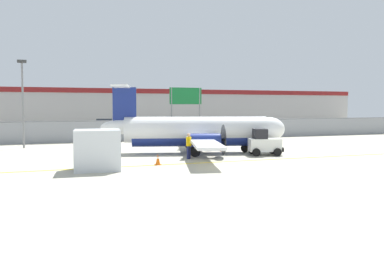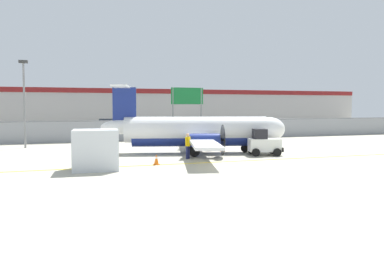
{
  "view_description": "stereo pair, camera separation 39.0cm",
  "coord_description": "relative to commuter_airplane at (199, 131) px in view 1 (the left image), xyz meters",
  "views": [
    {
      "loc": [
        -8.76,
        -19.42,
        3.45
      ],
      "look_at": [
        0.08,
        7.87,
        1.8
      ],
      "focal_mm": 35.0,
      "sensor_mm": 36.0,
      "label": 1
    },
    {
      "loc": [
        -8.39,
        -19.54,
        3.45
      ],
      "look_at": [
        0.08,
        7.87,
        1.8
      ],
      "focal_mm": 35.0,
      "sensor_mm": 36.0,
      "label": 2
    }
  ],
  "objects": [
    {
      "name": "baggage_tug",
      "position": [
        3.91,
        -2.72,
        -0.75
      ],
      "size": [
        2.52,
        1.82,
        1.88
      ],
      "rotation": [
        0.0,
        0.0,
        -0.23
      ],
      "color": "silver",
      "rests_on": "ground"
    },
    {
      "name": "parking_lot_strip",
      "position": [
        -0.32,
        22.68,
        -1.54
      ],
      "size": [
        98.0,
        17.0,
        0.12
      ],
      "color": "#38383A",
      "rests_on": "ground"
    },
    {
      "name": "parked_car_3",
      "position": [
        12.13,
        27.6,
        -0.71
      ],
      "size": [
        4.3,
        2.22,
        1.58
      ],
      "rotation": [
        0.0,
        0.0,
        0.07
      ],
      "color": "slate",
      "rests_on": "parking_lot_strip"
    },
    {
      "name": "commuter_airplane",
      "position": [
        0.0,
        0.0,
        0.0
      ],
      "size": [
        13.7,
        15.95,
        4.92
      ],
      "rotation": [
        0.0,
        0.0,
        -0.23
      ],
      "color": "white",
      "rests_on": "ground"
    },
    {
      "name": "cargo_container",
      "position": [
        -7.74,
        -5.43,
        -0.5
      ],
      "size": [
        2.51,
        2.14,
        2.2
      ],
      "rotation": [
        0.0,
        0.0,
        -0.06
      ],
      "color": "silver",
      "rests_on": "ground"
    },
    {
      "name": "traffic_cone_near_left",
      "position": [
        2.04,
        0.46,
        -1.29
      ],
      "size": [
        0.36,
        0.36,
        0.64
      ],
      "color": "orange",
      "rests_on": "ground"
    },
    {
      "name": "traffic_cone_near_right",
      "position": [
        -6.07,
        0.47,
        -1.29
      ],
      "size": [
        0.36,
        0.36,
        0.64
      ],
      "color": "orange",
      "rests_on": "ground"
    },
    {
      "name": "perimeter_fence",
      "position": [
        -0.32,
        11.18,
        -0.49
      ],
      "size": [
        98.0,
        0.1,
        2.1
      ],
      "color": "gray",
      "rests_on": "ground"
    },
    {
      "name": "parked_car_2",
      "position": [
        3.12,
        22.21,
        -0.71
      ],
      "size": [
        4.29,
        2.19,
        1.58
      ],
      "rotation": [
        0.0,
        0.0,
        3.09
      ],
      "color": "slate",
      "rests_on": "parking_lot_strip"
    },
    {
      "name": "parked_car_0",
      "position": [
        -13.41,
        22.44,
        -0.71
      ],
      "size": [
        4.28,
        2.17,
        1.58
      ],
      "rotation": [
        0.0,
        0.0,
        -0.05
      ],
      "color": "#B28C19",
      "rests_on": "parking_lot_strip"
    },
    {
      "name": "traffic_cone_far_left",
      "position": [
        -4.23,
        -4.73,
        -1.29
      ],
      "size": [
        0.36,
        0.36,
        0.64
      ],
      "color": "orange",
      "rests_on": "ground"
    },
    {
      "name": "parked_car_1",
      "position": [
        -4.65,
        28.75,
        -0.71
      ],
      "size": [
        4.32,
        2.26,
        1.58
      ],
      "rotation": [
        0.0,
        0.0,
        3.06
      ],
      "color": "black",
      "rests_on": "parking_lot_strip"
    },
    {
      "name": "background_building",
      "position": [
        -0.32,
        41.17,
        1.66
      ],
      "size": [
        91.0,
        8.1,
        6.5
      ],
      "color": "#BCB7B2",
      "rests_on": "ground"
    },
    {
      "name": "apron_light_pole",
      "position": [
        -12.83,
        7.43,
        2.7
      ],
      "size": [
        0.7,
        0.3,
        7.27
      ],
      "color": "slate",
      "rests_on": "ground"
    },
    {
      "name": "ground_plane",
      "position": [
        -0.32,
        -4.82,
        -1.6
      ],
      "size": [
        140.0,
        140.0,
        0.01
      ],
      "color": "#B2AD99"
    },
    {
      "name": "ground_crew_worker",
      "position": [
        -1.73,
        -2.86,
        -0.65
      ],
      "size": [
        0.48,
        0.48,
        1.7
      ],
      "rotation": [
        0.0,
        0.0,
        5.48
      ],
      "color": "#191E4C",
      "rests_on": "ground"
    },
    {
      "name": "highway_sign",
      "position": [
        2.81,
        12.69,
        2.54
      ],
      "size": [
        3.6,
        0.14,
        5.5
      ],
      "color": "slate",
      "rests_on": "ground"
    }
  ]
}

